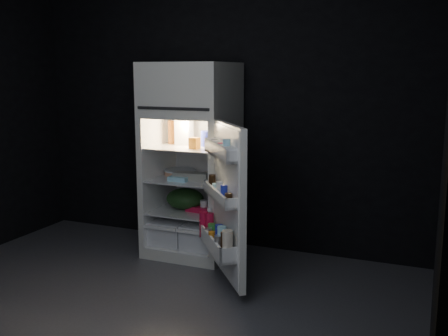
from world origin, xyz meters
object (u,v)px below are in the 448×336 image
at_px(refrigerator, 193,153).
at_px(milk_jug, 184,132).
at_px(egg_carton, 191,176).
at_px(yogurt_tray, 200,209).
at_px(fridge_door, 225,205).

height_order(refrigerator, milk_jug, refrigerator).
relative_size(egg_carton, yogurt_tray, 1.30).
xyz_separation_m(refrigerator, egg_carton, (0.05, -0.13, -0.19)).
relative_size(milk_jug, yogurt_tray, 0.98).
xyz_separation_m(fridge_door, milk_jug, (-0.70, 0.69, 0.46)).
height_order(egg_carton, yogurt_tray, egg_carton).
bearing_deg(egg_carton, refrigerator, 98.94).
relative_size(refrigerator, yogurt_tray, 7.28).
bearing_deg(egg_carton, yogurt_tray, 26.78).
xyz_separation_m(refrigerator, fridge_door, (0.61, -0.68, -0.27)).
xyz_separation_m(milk_jug, yogurt_tray, (0.21, -0.10, -0.69)).
bearing_deg(yogurt_tray, fridge_door, -43.54).
height_order(refrigerator, egg_carton, refrigerator).
bearing_deg(milk_jug, yogurt_tray, -30.88).
bearing_deg(fridge_door, yogurt_tray, 130.00).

